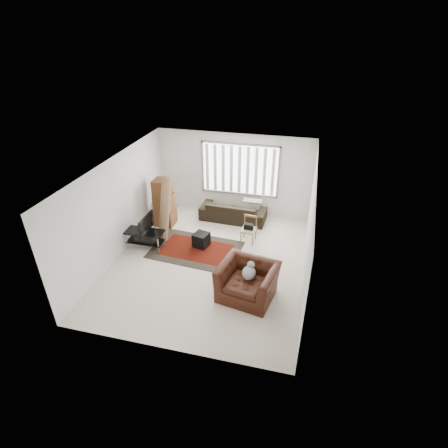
# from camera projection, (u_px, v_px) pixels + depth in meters

# --- Properties ---
(room) EXTENTS (6.00, 6.02, 2.71)m
(room) POSITION_uv_depth(u_px,v_px,m) (214.00, 195.00, 8.98)
(room) COLOR beige
(room) RESTS_ON ground
(persian_rug) EXTENTS (2.58, 1.82, 0.02)m
(persian_rug) POSITION_uv_depth(u_px,v_px,m) (196.00, 250.00, 9.92)
(persian_rug) COLOR black
(persian_rug) RESTS_ON ground
(tv_stand) EXTENTS (1.07, 0.48, 0.53)m
(tv_stand) POSITION_uv_depth(u_px,v_px,m) (145.00, 236.00, 9.86)
(tv_stand) COLOR black
(tv_stand) RESTS_ON ground
(tv) EXTENTS (0.11, 0.86, 0.50)m
(tv) POSITION_uv_depth(u_px,v_px,m) (143.00, 224.00, 9.66)
(tv) COLOR black
(tv) RESTS_ON tv_stand
(subwoofer) EXTENTS (0.49, 0.49, 0.40)m
(subwoofer) POSITION_uv_depth(u_px,v_px,m) (201.00, 240.00, 9.99)
(subwoofer) COLOR black
(subwoofer) RESTS_ON persian_rug
(moving_boxes) EXTENTS (0.62, 0.57, 1.50)m
(moving_boxes) POSITION_uv_depth(u_px,v_px,m) (164.00, 204.00, 10.88)
(moving_boxes) COLOR brown
(moving_boxes) RESTS_ON ground
(white_flatpack) EXTENTS (0.54, 0.22, 0.67)m
(white_flatpack) POSITION_uv_depth(u_px,v_px,m) (160.00, 213.00, 11.14)
(white_flatpack) COLOR silver
(white_flatpack) RESTS_ON ground
(rolled_rug) EXTENTS (0.39, 0.83, 1.89)m
(rolled_rug) POSITION_uv_depth(u_px,v_px,m) (165.00, 209.00, 10.07)
(rolled_rug) COLOR brown
(rolled_rug) RESTS_ON ground
(sofa) EXTENTS (2.15, 1.00, 0.81)m
(sofa) POSITION_uv_depth(u_px,v_px,m) (233.00, 208.00, 11.27)
(sofa) COLOR black
(sofa) RESTS_ON ground
(side_chair) EXTENTS (0.45, 0.45, 0.78)m
(side_chair) POSITION_uv_depth(u_px,v_px,m) (249.00, 228.00, 10.13)
(side_chair) COLOR #9A8A64
(side_chair) RESTS_ON ground
(armchair) EXTENTS (1.48, 1.34, 0.96)m
(armchair) POSITION_uv_depth(u_px,v_px,m) (248.00, 279.00, 8.04)
(armchair) COLOR #36150B
(armchair) RESTS_ON ground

